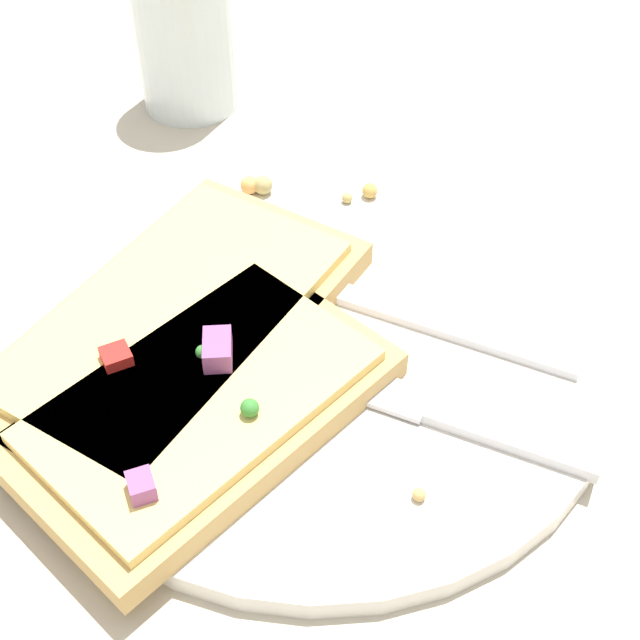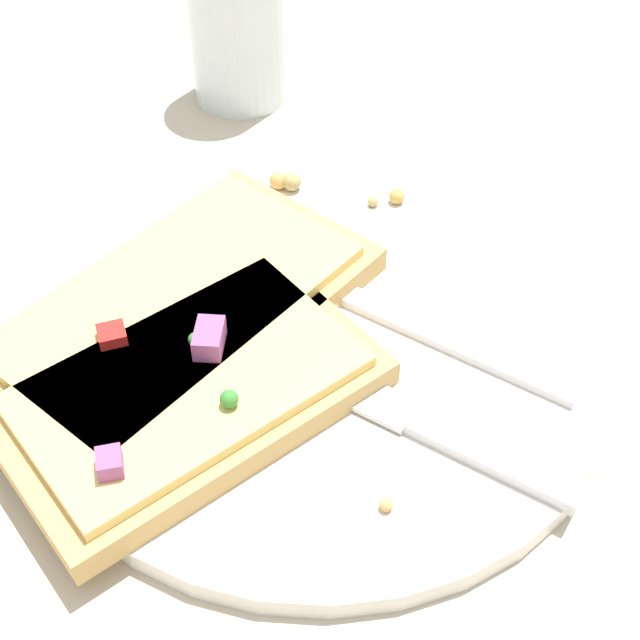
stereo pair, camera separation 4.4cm
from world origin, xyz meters
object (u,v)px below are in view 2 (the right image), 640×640
object	(u,v)px
pizza_slice_main	(179,310)
drinking_glass	(237,17)
plate	(320,342)
pizza_slice_corner	(189,391)
knife	(395,411)
fork	(370,306)

from	to	relation	value
pizza_slice_main	drinking_glass	distance (m)	0.24
plate	pizza_slice_corner	size ratio (longest dim) A/B	1.49
knife	drinking_glass	world-z (taller)	drinking_glass
fork	knife	xyz separation A→B (m)	(-0.07, -0.01, 0.00)
fork	drinking_glass	world-z (taller)	drinking_glass
pizza_slice_main	plate	bearing A→B (deg)	-56.30
fork	drinking_glass	size ratio (longest dim) A/B	1.53
plate	pizza_slice_main	size ratio (longest dim) A/B	1.31
plate	fork	size ratio (longest dim) A/B	1.64
knife	pizza_slice_main	xyz separation A→B (m)	(0.06, 0.10, 0.01)
plate	drinking_glass	xyz separation A→B (m)	(0.25, 0.05, 0.05)
knife	drinking_glass	xyz separation A→B (m)	(0.30, 0.08, 0.04)
plate	knife	size ratio (longest dim) A/B	1.57
plate	pizza_slice_main	distance (m)	0.07
knife	drinking_glass	bearing A→B (deg)	-41.06
pizza_slice_main	drinking_glass	world-z (taller)	drinking_glass
fork	pizza_slice_corner	distance (m)	0.11
drinking_glass	pizza_slice_corner	bearing A→B (deg)	177.37
fork	pizza_slice_main	size ratio (longest dim) A/B	0.80
knife	pizza_slice_main	size ratio (longest dim) A/B	0.83
plate	drinking_glass	size ratio (longest dim) A/B	2.52
plate	drinking_glass	distance (m)	0.26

